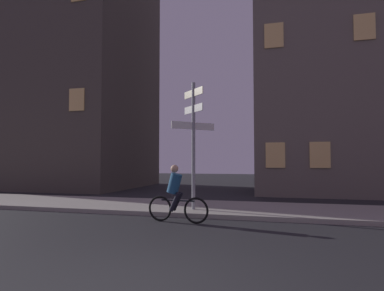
# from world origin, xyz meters

# --- Properties ---
(sidewalk_kerb) EXTENTS (40.00, 3.44, 0.14)m
(sidewalk_kerb) POSITION_xyz_m (0.00, 7.28, 0.07)
(sidewalk_kerb) COLOR gray
(sidewalk_kerb) RESTS_ON ground_plane
(signpost) EXTENTS (1.17, 1.17, 4.19)m
(signpost) POSITION_xyz_m (-0.86, 6.41, 2.60)
(signpost) COLOR gray
(signpost) RESTS_ON sidewalk_kerb
(cyclist) EXTENTS (1.82, 0.37, 1.61)m
(cyclist) POSITION_xyz_m (-0.94, 4.79, 0.75)
(cyclist) COLOR black
(cyclist) RESTS_ON ground_plane
(building_left_block) EXTENTS (11.54, 8.59, 20.87)m
(building_left_block) POSITION_xyz_m (-12.80, 15.33, 10.43)
(building_left_block) COLOR #4C443D
(building_left_block) RESTS_ON ground_plane
(building_right_block) EXTENTS (9.92, 6.83, 17.45)m
(building_right_block) POSITION_xyz_m (5.67, 15.39, 8.72)
(building_right_block) COLOR #6B6056
(building_right_block) RESTS_ON ground_plane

